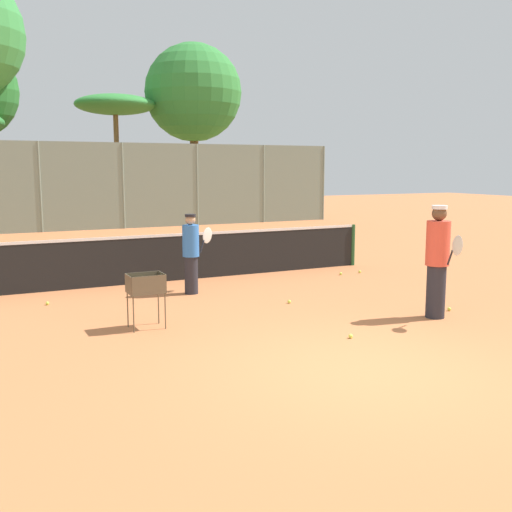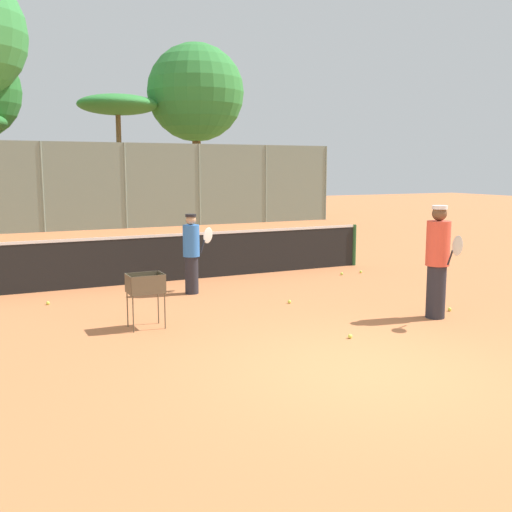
{
  "view_description": "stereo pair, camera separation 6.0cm",
  "coord_description": "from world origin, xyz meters",
  "px_view_note": "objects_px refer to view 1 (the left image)",
  "views": [
    {
      "loc": [
        -4.51,
        -5.91,
        2.54
      ],
      "look_at": [
        0.11,
        3.41,
        1.0
      ],
      "focal_mm": 42.0,
      "sensor_mm": 36.0,
      "label": 1
    },
    {
      "loc": [
        -4.45,
        -5.93,
        2.54
      ],
      "look_at": [
        0.11,
        3.41,
        1.0
      ],
      "focal_mm": 42.0,
      "sensor_mm": 36.0,
      "label": 2
    }
  ],
  "objects_px": {
    "player_red_cap": "(437,260)",
    "player_white_outfit": "(191,253)",
    "tennis_net": "(184,256)",
    "ball_cart": "(146,288)"
  },
  "relations": [
    {
      "from": "tennis_net",
      "to": "ball_cart",
      "type": "height_order",
      "value": "tennis_net"
    },
    {
      "from": "tennis_net",
      "to": "player_red_cap",
      "type": "relative_size",
      "value": 4.9
    },
    {
      "from": "player_white_outfit",
      "to": "player_red_cap",
      "type": "height_order",
      "value": "player_red_cap"
    },
    {
      "from": "player_white_outfit",
      "to": "ball_cart",
      "type": "relative_size",
      "value": 1.84
    },
    {
      "from": "player_white_outfit",
      "to": "player_red_cap",
      "type": "distance_m",
      "value": 4.8
    },
    {
      "from": "tennis_net",
      "to": "player_red_cap",
      "type": "bearing_deg",
      "value": -62.9
    },
    {
      "from": "tennis_net",
      "to": "player_red_cap",
      "type": "height_order",
      "value": "player_red_cap"
    },
    {
      "from": "ball_cart",
      "to": "tennis_net",
      "type": "bearing_deg",
      "value": 62.11
    },
    {
      "from": "player_red_cap",
      "to": "player_white_outfit",
      "type": "bearing_deg",
      "value": -129.0
    },
    {
      "from": "player_red_cap",
      "to": "ball_cart",
      "type": "relative_size",
      "value": 2.18
    }
  ]
}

